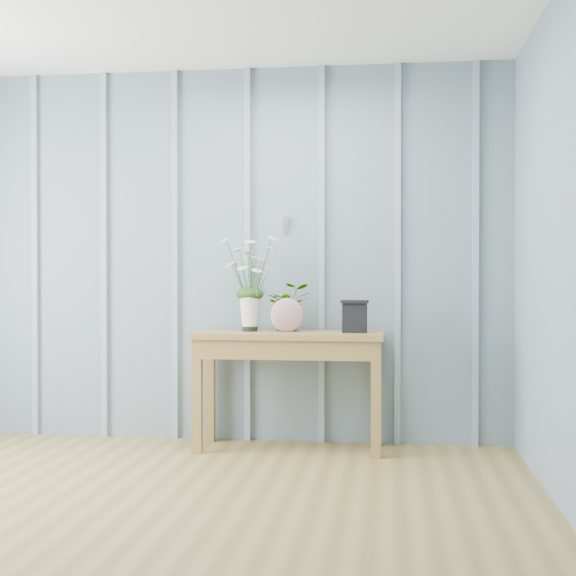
# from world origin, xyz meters

# --- Properties ---
(ground) EXTENTS (4.50, 4.50, 0.00)m
(ground) POSITION_xyz_m (0.00, 0.00, 0.00)
(ground) COLOR olive
(ground) RESTS_ON ground
(room_shell) EXTENTS (4.00, 4.50, 2.50)m
(room_shell) POSITION_xyz_m (0.00, 0.92, 1.99)
(room_shell) COLOR gray
(room_shell) RESTS_ON ground
(sideboard) EXTENTS (1.20, 0.45, 0.75)m
(sideboard) POSITION_xyz_m (0.56, 1.99, 0.64)
(sideboard) COLOR olive
(sideboard) RESTS_ON ground
(daisy_vase) EXTENTS (0.44, 0.33, 0.62)m
(daisy_vase) POSITION_xyz_m (0.31, 2.02, 1.14)
(daisy_vase) COLOR black
(daisy_vase) RESTS_ON sideboard
(spider_plant) EXTENTS (0.32, 0.30, 0.31)m
(spider_plant) POSITION_xyz_m (0.55, 2.12, 0.90)
(spider_plant) COLOR #1B3D15
(spider_plant) RESTS_ON sideboard
(felt_disc_vessel) EXTENTS (0.22, 0.14, 0.22)m
(felt_disc_vessel) POSITION_xyz_m (0.55, 1.98, 0.86)
(felt_disc_vessel) COLOR #964A6C
(felt_disc_vessel) RESTS_ON sideboard
(carved_box) EXTENTS (0.17, 0.14, 0.20)m
(carved_box) POSITION_xyz_m (0.98, 1.97, 0.85)
(carved_box) COLOR black
(carved_box) RESTS_ON sideboard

